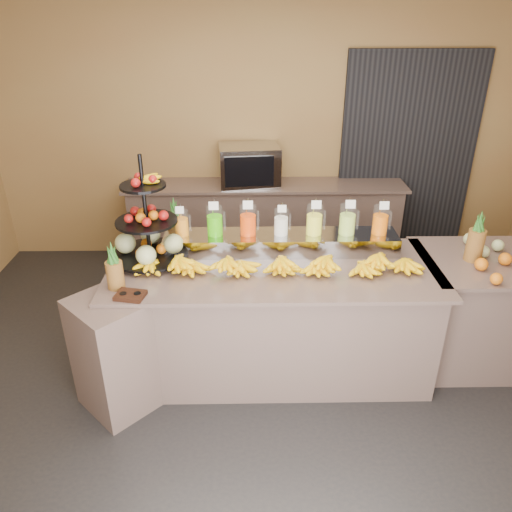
{
  "coord_description": "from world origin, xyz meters",
  "views": [
    {
      "loc": [
        -0.19,
        -3.01,
        2.72
      ],
      "look_at": [
        -0.14,
        0.3,
        1.03
      ],
      "focal_mm": 35.0,
      "sensor_mm": 36.0,
      "label": 1
    }
  ],
  "objects_px": {
    "condiment_caddy": "(130,295)",
    "oven_warmer": "(249,165)",
    "banana_heap": "(279,262)",
    "fruit_stand": "(153,235)",
    "pitcher_tray": "(281,243)",
    "right_fruit_pile": "(503,260)"
  },
  "relations": [
    {
      "from": "right_fruit_pile",
      "to": "pitcher_tray",
      "type": "bearing_deg",
      "value": 168.28
    },
    {
      "from": "fruit_stand",
      "to": "right_fruit_pile",
      "type": "bearing_deg",
      "value": -16.33
    },
    {
      "from": "banana_heap",
      "to": "oven_warmer",
      "type": "distance_m",
      "value": 2.02
    },
    {
      "from": "banana_heap",
      "to": "condiment_caddy",
      "type": "relative_size",
      "value": 11.04
    },
    {
      "from": "pitcher_tray",
      "to": "oven_warmer",
      "type": "height_order",
      "value": "oven_warmer"
    },
    {
      "from": "right_fruit_pile",
      "to": "condiment_caddy",
      "type": "bearing_deg",
      "value": -172.62
    },
    {
      "from": "fruit_stand",
      "to": "right_fruit_pile",
      "type": "xyz_separation_m",
      "value": [
        2.61,
        -0.2,
        -0.13
      ]
    },
    {
      "from": "banana_heap",
      "to": "condiment_caddy",
      "type": "height_order",
      "value": "banana_heap"
    },
    {
      "from": "pitcher_tray",
      "to": "fruit_stand",
      "type": "height_order",
      "value": "fruit_stand"
    },
    {
      "from": "right_fruit_pile",
      "to": "oven_warmer",
      "type": "distance_m",
      "value": 2.75
    },
    {
      "from": "banana_heap",
      "to": "right_fruit_pile",
      "type": "bearing_deg",
      "value": -0.23
    },
    {
      "from": "fruit_stand",
      "to": "oven_warmer",
      "type": "height_order",
      "value": "fruit_stand"
    },
    {
      "from": "banana_heap",
      "to": "condiment_caddy",
      "type": "xyz_separation_m",
      "value": [
        -1.03,
        -0.36,
        -0.06
      ]
    },
    {
      "from": "banana_heap",
      "to": "condiment_caddy",
      "type": "bearing_deg",
      "value": -160.91
    },
    {
      "from": "banana_heap",
      "to": "fruit_stand",
      "type": "xyz_separation_m",
      "value": [
        -0.95,
        0.19,
        0.14
      ]
    },
    {
      "from": "pitcher_tray",
      "to": "oven_warmer",
      "type": "relative_size",
      "value": 2.88
    },
    {
      "from": "banana_heap",
      "to": "oven_warmer",
      "type": "height_order",
      "value": "oven_warmer"
    },
    {
      "from": "condiment_caddy",
      "to": "oven_warmer",
      "type": "bearing_deg",
      "value": 70.82
    },
    {
      "from": "pitcher_tray",
      "to": "condiment_caddy",
      "type": "distance_m",
      "value": 1.27
    },
    {
      "from": "condiment_caddy",
      "to": "right_fruit_pile",
      "type": "xyz_separation_m",
      "value": [
        2.69,
        0.35,
        0.07
      ]
    },
    {
      "from": "fruit_stand",
      "to": "oven_warmer",
      "type": "bearing_deg",
      "value": 55.81
    },
    {
      "from": "banana_heap",
      "to": "fruit_stand",
      "type": "distance_m",
      "value": 0.98
    }
  ]
}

